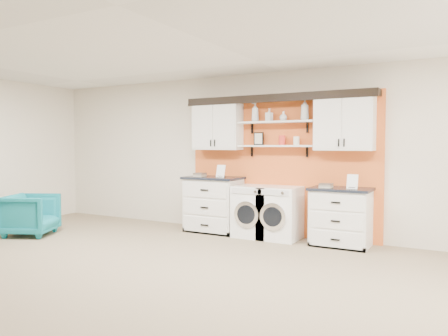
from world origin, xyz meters
The scene contains 21 objects.
floor centered at (0.00, 0.00, 0.00)m, with size 10.00×10.00×0.00m, color gray.
ceiling centered at (0.00, 0.00, 2.80)m, with size 10.00×10.00×0.00m, color white.
wall_back centered at (0.00, 4.00, 1.40)m, with size 10.00×10.00×0.00m, color beige.
accent_panel centered at (0.00, 3.96, 1.20)m, with size 3.40×0.07×2.40m, color orange.
upper_cabinet_left centered at (-1.13, 3.79, 1.88)m, with size 0.90×0.35×0.84m.
upper_cabinet_right centered at (1.13, 3.79, 1.88)m, with size 0.90×0.35×0.84m.
shelf_lower centered at (0.00, 3.80, 1.53)m, with size 1.32×0.28×0.03m, color white.
shelf_upper centered at (0.00, 3.80, 1.93)m, with size 1.32×0.28×0.03m, color white.
crown_molding centered at (0.00, 3.81, 2.33)m, with size 3.30×0.41×0.13m.
picture_frame centered at (-0.35, 3.85, 1.66)m, with size 0.18×0.02×0.22m.
canister_red centered at (0.10, 3.80, 1.62)m, with size 0.11×0.11×0.16m, color red.
canister_cream centered at (0.35, 3.80, 1.61)m, with size 0.10×0.10×0.14m, color silver.
base_cabinet_left centered at (-1.13, 3.64, 0.49)m, with size 1.00×0.66×0.98m.
base_cabinet_right centered at (1.13, 3.64, 0.45)m, with size 0.91×0.66×0.89m.
washer centered at (-0.32, 3.64, 0.43)m, with size 0.62×0.71×0.86m.
dryer centered at (0.15, 3.64, 0.43)m, with size 0.62×0.71×0.86m.
armchair centered at (-3.71, 1.85, 0.35)m, with size 0.76×0.78×0.71m, color #0E707E.
soap_bottle_a centered at (-0.39, 3.80, 2.11)m, with size 0.12×0.12×0.32m, color silver.
soap_bottle_b centered at (-0.13, 3.80, 2.05)m, with size 0.10×0.10×0.22m, color silver.
soap_bottle_c centered at (0.12, 3.80, 2.02)m, with size 0.12×0.12×0.16m, color silver.
soap_bottle_d centered at (0.49, 3.80, 2.12)m, with size 0.13×0.13×0.34m, color silver.
Camera 1 is at (2.78, -3.02, 1.54)m, focal length 35.00 mm.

